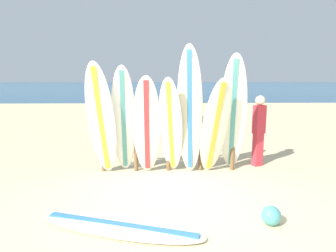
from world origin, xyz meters
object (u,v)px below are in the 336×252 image
object	(u,v)px
surfboard_leaning_center_left	(147,127)
small_boat_offshore	(236,90)
surfboard_rack	(168,138)
surfboard_leaning_far_left	(101,121)
surfboard_leaning_left	(124,122)
surfboard_leaning_center	(171,127)
surfboard_leaning_center_right	(190,112)
beachgoer_standing	(259,128)
surfboard_lying_on_sand	(120,226)
beach_ball	(271,216)
surfboard_leaning_right	(215,128)
surfboard_leaning_far_right	(233,116)

from	to	relation	value
surfboard_leaning_center_left	small_boat_offshore	bearing A→B (deg)	72.53
surfboard_rack	surfboard_leaning_far_left	distance (m)	1.45
surfboard_leaning_far_left	surfboard_leaning_left	distance (m)	0.44
surfboard_leaning_center	surfboard_leaning_center_right	world-z (taller)	surfboard_leaning_center_right
surfboard_rack	beachgoer_standing	bearing A→B (deg)	7.92
surfboard_lying_on_sand	beach_ball	world-z (taller)	beach_ball
surfboard_rack	surfboard_lying_on_sand	size ratio (longest dim) A/B	1.20
surfboard_leaning_center_left	beachgoer_standing	distance (m)	2.53
surfboard_leaning_center_left	surfboard_leaning_center	bearing A→B (deg)	-1.88
surfboard_leaning_far_left	surfboard_leaning_right	xyz separation A→B (m)	(2.21, 0.00, -0.14)
surfboard_leaning_right	surfboard_lying_on_sand	bearing A→B (deg)	-128.66
surfboard_leaning_center_right	surfboard_lying_on_sand	world-z (taller)	surfboard_leaning_center_right
surfboard_leaning_center_right	beachgoer_standing	size ratio (longest dim) A/B	1.63
surfboard_rack	surfboard_leaning_left	world-z (taller)	surfboard_leaning_left
surfboard_leaning_far_right	surfboard_lying_on_sand	world-z (taller)	surfboard_leaning_far_right
surfboard_leaning_left	beach_ball	size ratio (longest dim) A/B	8.29
surfboard_leaning_right	surfboard_leaning_far_right	bearing A→B (deg)	23.53
surfboard_leaning_far_left	small_boat_offshore	xyz separation A→B (m)	(10.59, 31.00, -0.88)
beachgoer_standing	surfboard_leaning_center_right	bearing A→B (deg)	-157.93
surfboard_leaning_far_left	surfboard_leaning_right	size ratio (longest dim) A/B	1.14
surfboard_leaning_far_left	surfboard_leaning_center_left	xyz separation A→B (m)	(0.87, 0.11, -0.13)
surfboard_leaning_far_left	surfboard_leaning_far_right	size ratio (longest dim) A/B	0.94
surfboard_leaning_center_left	surfboard_leaning_far_right	xyz separation A→B (m)	(1.73, 0.07, 0.20)
surfboard_lying_on_sand	small_boat_offshore	size ratio (longest dim) A/B	1.03
surfboard_leaning_center	surfboard_leaning_far_right	bearing A→B (deg)	3.69
surfboard_leaning_center_left	surfboard_lying_on_sand	size ratio (longest dim) A/B	0.85
surfboard_leaning_center_right	small_boat_offshore	distance (m)	32.19
surfboard_leaning_left	surfboard_lying_on_sand	distance (m)	2.42
surfboard_rack	surfboard_leaning_far_left	size ratio (longest dim) A/B	1.25
beach_ball	small_boat_offshore	bearing A→B (deg)	76.42
surfboard_leaning_far_left	surfboard_leaning_left	world-z (taller)	surfboard_leaning_far_left
surfboard_leaning_center_left	surfboard_leaning_far_right	distance (m)	1.74
surfboard_leaning_center_left	surfboard_leaning_center_right	world-z (taller)	surfboard_leaning_center_right
surfboard_leaning_center_right	surfboard_leaning_right	xyz separation A→B (m)	(0.49, -0.07, -0.30)
surfboard_leaning_center	surfboard_lying_on_sand	size ratio (longest dim) A/B	0.84
surfboard_leaning_center	small_boat_offshore	size ratio (longest dim) A/B	0.86
surfboard_leaning_far_left	beach_ball	size ratio (longest dim) A/B	8.53
surfboard_leaning_far_right	surfboard_leaning_center_right	bearing A→B (deg)	-173.62
beachgoer_standing	small_boat_offshore	distance (m)	31.14
surfboard_leaning_right	surfboard_leaning_center_right	bearing A→B (deg)	171.83
surfboard_lying_on_sand	small_boat_offshore	world-z (taller)	small_boat_offshore
surfboard_lying_on_sand	beach_ball	distance (m)	2.04
surfboard_leaning_far_left	surfboard_leaning_far_right	distance (m)	2.61
surfboard_leaning_center_right	surfboard_lying_on_sand	xyz separation A→B (m)	(-1.12, -2.09, -1.26)
surfboard_leaning_far_right	beachgoer_standing	world-z (taller)	surfboard_leaning_far_right
surfboard_leaning_center_right	beach_ball	distance (m)	2.52
surfboard_leaning_far_left	small_boat_offshore	size ratio (longest dim) A/B	0.98
surfboard_rack	surfboard_leaning_left	size ratio (longest dim) A/B	1.29
surfboard_leaning_center	surfboard_leaning_center_right	xyz separation A→B (m)	(0.37, -0.02, 0.30)
surfboard_leaning_center_left	beach_ball	size ratio (longest dim) A/B	7.58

